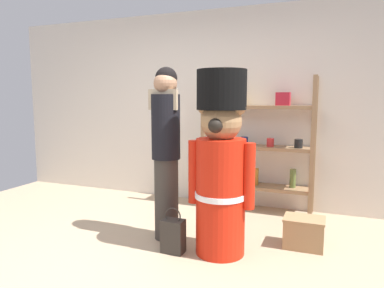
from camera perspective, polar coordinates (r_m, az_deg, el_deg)
name	(u,v)px	position (r m, az deg, el deg)	size (l,w,h in m)	color
ground_plane	(133,268)	(3.22, -9.45, -19.06)	(6.40, 6.40, 0.00)	tan
back_wall	(214,108)	(4.91, 3.61, 5.83)	(6.40, 0.12, 2.60)	silver
merchandise_shelf	(258,143)	(4.56, 10.51, 0.10)	(1.40, 0.35, 1.70)	#93704C
teddy_bear_guard	(221,165)	(3.21, 4.66, -3.38)	(0.63, 0.47, 1.68)	red
person_shopper	(166,146)	(3.55, -4.21, -0.39)	(0.30, 0.29, 1.74)	#38332D
shopping_bag	(173,235)	(3.40, -3.07, -14.49)	(0.21, 0.14, 0.43)	#332D28
display_crate	(304,232)	(3.68, 17.57, -13.40)	(0.38, 0.29, 0.29)	#9E7A51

